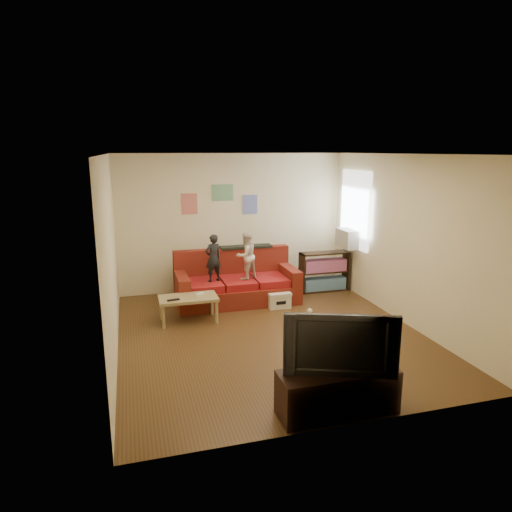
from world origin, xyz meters
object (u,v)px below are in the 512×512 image
object	(u,v)px
child_a	(213,258)
file_box	(278,299)
television	(340,341)
coffee_table	(188,300)
tv_stand	(338,392)
sofa	(236,284)
child_b	(246,256)
bookshelf	(324,274)

from	to	relation	value
child_a	file_box	xyz separation A→B (m)	(1.10, -0.38, -0.75)
television	coffee_table	bearing A→B (deg)	131.00
file_box	television	bearing A→B (deg)	-97.84
television	child_a	bearing A→B (deg)	119.82
file_box	tv_stand	world-z (taller)	tv_stand
sofa	child_b	distance (m)	0.61
coffee_table	sofa	bearing A→B (deg)	39.58
sofa	coffee_table	size ratio (longest dim) A/B	2.35
coffee_table	file_box	size ratio (longest dim) A/B	2.30
sofa	tv_stand	size ratio (longest dim) A/B	1.72
child_a	child_b	xyz separation A→B (m)	(0.60, 0.00, 0.00)
tv_stand	coffee_table	bearing A→B (deg)	110.73
child_a	television	xyz separation A→B (m)	(0.63, -3.76, -0.07)
child_b	bookshelf	size ratio (longest dim) A/B	0.87
sofa	file_box	world-z (taller)	sofa
child_b	coffee_table	world-z (taller)	child_b
coffee_table	bookshelf	bearing A→B (deg)	18.90
child_b	bookshelf	distance (m)	1.80
coffee_table	file_box	distance (m)	1.68
coffee_table	television	bearing A→B (deg)	-69.25
file_box	sofa	bearing A→B (deg)	139.46
child_b	television	world-z (taller)	child_b
sofa	tv_stand	bearing A→B (deg)	-87.36
child_b	bookshelf	bearing A→B (deg)	166.36
coffee_table	file_box	world-z (taller)	coffee_table
child_a	tv_stand	bearing A→B (deg)	81.14
sofa	tv_stand	distance (m)	3.94
bookshelf	tv_stand	bearing A→B (deg)	-112.08
child_a	child_b	bearing A→B (deg)	161.56
bookshelf	television	xyz separation A→B (m)	(-1.65, -4.08, 0.47)
coffee_table	bookshelf	size ratio (longest dim) A/B	0.96
television	tv_stand	bearing A→B (deg)	0.00
child_a	television	distance (m)	3.81
coffee_table	bookshelf	distance (m)	2.99
child_b	tv_stand	size ratio (longest dim) A/B	0.67
file_box	television	world-z (taller)	television
child_a	television	size ratio (longest dim) A/B	0.73
tv_stand	bookshelf	bearing A→B (deg)	67.90
child_a	tv_stand	size ratio (longest dim) A/B	0.66
sofa	file_box	size ratio (longest dim) A/B	5.39
child_a	bookshelf	size ratio (longest dim) A/B	0.87
child_a	tv_stand	xyz separation A→B (m)	(0.63, -3.76, -0.65)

